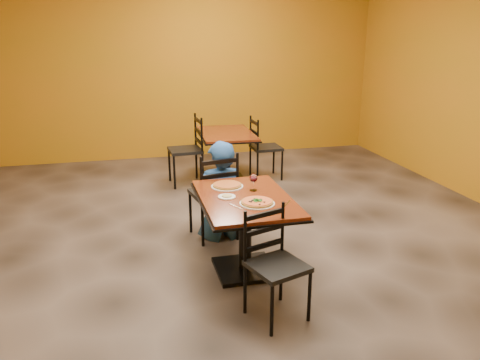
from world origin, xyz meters
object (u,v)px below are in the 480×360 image
object	(u,v)px
plate_far	(227,186)
pizza_far	(227,185)
pizza_main	(257,202)
chair_main_far	(213,194)
table_main	(245,217)
diner	(220,189)
chair_main_near	(277,267)
chair_second_left	(185,151)
chair_second_right	(266,148)
plate_main	(257,204)
wine_glass	(253,181)
side_plate	(227,197)
table_second	(226,145)

from	to	relation	value
plate_far	pizza_far	distance (m)	0.02
pizza_main	chair_main_far	bearing A→B (deg)	100.06
table_main	diner	world-z (taller)	diner
chair_main_near	chair_main_far	world-z (taller)	chair_main_far
diner	chair_second_left	bearing A→B (deg)	-88.77
table_main	chair_second_right	size ratio (longest dim) A/B	1.29
chair_main_far	plate_main	distance (m)	1.12
chair_main_far	wine_glass	world-z (taller)	chair_main_far
side_plate	wine_glass	bearing A→B (deg)	23.71
chair_second_left	pizza_main	size ratio (longest dim) A/B	3.59
pizza_far	table_second	bearing A→B (deg)	77.87
chair_second_left	plate_far	xyz separation A→B (m)	(0.08, -2.51, 0.25)
pizza_main	side_plate	xyz separation A→B (m)	(-0.22, 0.24, -0.02)
plate_main	pizza_far	world-z (taller)	pizza_far
side_plate	plate_far	bearing A→B (deg)	77.00
pizza_far	side_plate	world-z (taller)	pizza_far
table_second	chair_second_right	size ratio (longest dim) A/B	1.27
table_main	plate_main	distance (m)	0.29
chair_second_right	pizza_main	distance (m)	3.21
diner	wine_glass	world-z (taller)	diner
plate_far	chair_main_far	bearing A→B (deg)	94.01
chair_main_far	chair_second_right	distance (m)	2.30
plate_main	wine_glass	bearing A→B (deg)	79.63
pizza_main	wine_glass	bearing A→B (deg)	79.63
pizza_main	plate_far	distance (m)	0.55
table_second	pizza_main	size ratio (longest dim) A/B	4.25
plate_main	chair_main_near	bearing A→B (deg)	-90.04
chair_second_right	side_plate	world-z (taller)	chair_second_right
pizza_main	pizza_far	xyz separation A→B (m)	(-0.15, 0.53, 0.00)
chair_main_far	side_plate	distance (m)	0.88
plate_main	plate_far	size ratio (longest dim) A/B	1.00
table_main	wine_glass	size ratio (longest dim) A/B	6.83
chair_main_near	chair_main_far	xyz separation A→B (m)	(-0.19, 1.66, 0.05)
chair_second_right	pizza_main	world-z (taller)	chair_second_right
plate_main	diner	bearing A→B (deg)	96.03
pizza_main	side_plate	distance (m)	0.32
chair_main_near	chair_second_left	xyz separation A→B (m)	(-0.24, 3.62, 0.07)
table_main	chair_main_far	xyz separation A→B (m)	(-0.14, 0.87, -0.06)
plate_far	wine_glass	distance (m)	0.29
plate_far	side_plate	size ratio (longest dim) A/B	1.94
chair_second_left	pizza_far	bearing A→B (deg)	-2.02
table_second	pizza_main	xyz separation A→B (m)	(-0.39, -3.03, 0.22)
chair_main_far	wine_glass	xyz separation A→B (m)	(0.26, -0.71, 0.35)
table_main	table_second	world-z (taller)	same
table_second	chair_main_near	world-z (taller)	chair_main_near
table_main	side_plate	bearing A→B (deg)	168.96
table_second	chair_main_near	size ratio (longest dim) A/B	1.36
table_main	diner	bearing A→B (deg)	93.92
chair_main_near	chair_second_right	bearing A→B (deg)	55.68
plate_main	chair_second_left	bearing A→B (deg)	94.44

